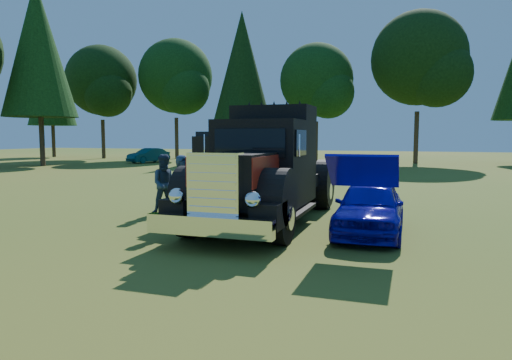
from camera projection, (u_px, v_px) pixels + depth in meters
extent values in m
plane|color=#34591A|center=(226.00, 242.00, 9.55)|extent=(120.00, 120.00, 0.00)
cylinder|color=#2D2116|center=(53.00, 136.00, 47.84)|extent=(0.36, 0.36, 4.32)
cone|color=black|center=(51.00, 82.00, 47.30)|extent=(4.80, 4.80, 9.00)
cylinder|color=#2D2116|center=(103.00, 139.00, 44.69)|extent=(0.36, 0.36, 3.78)
sphere|color=black|center=(101.00, 80.00, 44.14)|extent=(6.72, 6.72, 6.72)
sphere|color=black|center=(107.00, 92.00, 43.07)|extent=(4.62, 4.62, 4.62)
cylinder|color=#2D2116|center=(177.00, 138.00, 44.33)|extent=(0.36, 0.36, 3.96)
sphere|color=black|center=(176.00, 76.00, 43.76)|extent=(7.04, 7.04, 7.04)
sphere|color=black|center=(184.00, 89.00, 42.63)|extent=(4.84, 4.84, 4.84)
cylinder|color=#2D2116|center=(242.00, 134.00, 41.59)|extent=(0.36, 0.36, 4.68)
cone|color=black|center=(242.00, 66.00, 41.00)|extent=(5.20, 5.20, 9.75)
cylinder|color=#2D2116|center=(316.00, 142.00, 38.47)|extent=(0.36, 0.36, 3.42)
sphere|color=black|center=(317.00, 80.00, 37.97)|extent=(6.08, 6.08, 6.08)
sphere|color=black|center=(328.00, 93.00, 37.00)|extent=(4.18, 4.18, 4.18)
cylinder|color=#2D2116|center=(416.00, 138.00, 36.35)|extent=(0.36, 0.36, 4.14)
sphere|color=black|center=(419.00, 58.00, 35.75)|extent=(7.36, 7.36, 7.36)
sphere|color=black|center=(438.00, 74.00, 34.57)|extent=(5.06, 5.06, 5.06)
cylinder|color=#2D2116|center=(42.00, 134.00, 33.32)|extent=(0.36, 0.36, 4.68)
cone|color=black|center=(38.00, 49.00, 32.73)|extent=(5.20, 5.20, 9.75)
cylinder|color=black|center=(189.00, 212.00, 9.92)|extent=(0.32, 1.10, 1.10)
cylinder|color=black|center=(282.00, 218.00, 9.25)|extent=(0.32, 1.10, 1.10)
cylinder|color=black|center=(259.00, 188.00, 14.45)|extent=(0.32, 1.10, 1.10)
cylinder|color=black|center=(324.00, 191.00, 13.78)|extent=(0.32, 1.10, 1.10)
cylinder|color=black|center=(268.00, 189.00, 14.34)|extent=(0.32, 1.10, 1.10)
cylinder|color=black|center=(314.00, 191.00, 13.88)|extent=(0.32, 1.10, 1.10)
cube|color=black|center=(270.00, 196.00, 12.03)|extent=(1.60, 6.40, 0.28)
cube|color=white|center=(209.00, 226.00, 8.41)|extent=(2.50, 0.22, 0.36)
cube|color=white|center=(215.00, 187.00, 8.63)|extent=(1.05, 0.30, 1.30)
cube|color=black|center=(235.00, 179.00, 9.61)|extent=(1.35, 1.80, 1.10)
cube|color=maroon|center=(205.00, 169.00, 9.81)|extent=(0.02, 1.80, 0.60)
cube|color=maroon|center=(267.00, 171.00, 9.37)|extent=(0.02, 1.80, 0.60)
cylinder|color=black|center=(193.00, 194.00, 9.85)|extent=(0.55, 1.24, 1.24)
cylinder|color=black|center=(277.00, 198.00, 9.25)|extent=(0.55, 1.24, 1.24)
sphere|color=white|center=(177.00, 196.00, 8.83)|extent=(0.32, 0.32, 0.32)
sphere|color=white|center=(253.00, 200.00, 8.33)|extent=(0.32, 0.32, 0.32)
cube|color=black|center=(259.00, 163.00, 11.05)|extent=(2.05, 1.30, 2.10)
cube|color=black|center=(249.00, 143.00, 10.37)|extent=(1.70, 0.05, 0.65)
cube|color=black|center=(274.00, 153.00, 12.25)|extent=(2.05, 1.30, 2.50)
cube|color=black|center=(289.00, 177.00, 13.89)|extent=(2.00, 2.00, 0.35)
cube|color=black|center=(209.00, 165.00, 12.03)|extent=(1.08, 0.34, 1.50)
cube|color=maroon|center=(209.00, 170.00, 12.10)|extent=(0.83, 0.24, 0.75)
imported|color=#1608BD|center=(370.00, 207.00, 10.26)|extent=(1.46, 3.58, 1.22)
cube|color=#1608BD|center=(363.00, 171.00, 8.57)|extent=(1.30, 0.94, 0.67)
imported|color=#1E2347|center=(184.00, 192.00, 10.75)|extent=(0.71, 0.77, 1.77)
imported|color=navy|center=(166.00, 184.00, 12.97)|extent=(1.04, 0.99, 1.70)
imported|color=#093339|center=(149.00, 155.00, 37.58)|extent=(2.38, 3.84, 1.19)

